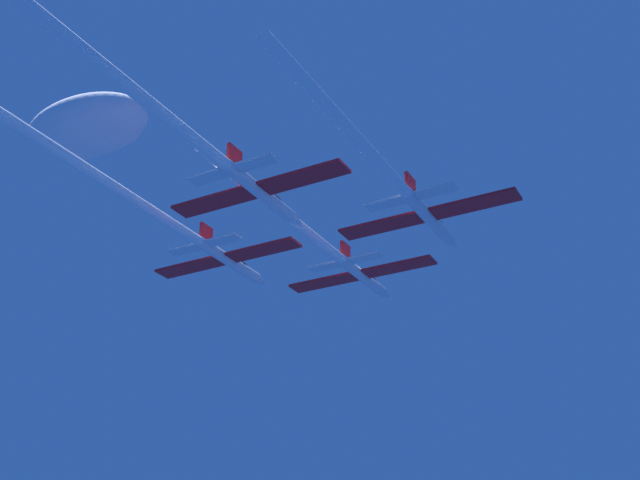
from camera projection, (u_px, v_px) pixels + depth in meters
name	position (u px, v px, depth m)	size (l,w,h in m)	color
jet_lead	(327.00, 248.00, 90.97)	(19.01, 42.04, 3.15)	white
jet_left_wing	(166.00, 220.00, 84.16)	(19.01, 47.81, 3.15)	white
jet_right_wing	(396.00, 181.00, 75.00)	(19.01, 40.14, 3.15)	white
jet_slot	(200.00, 144.00, 69.71)	(19.01, 43.51, 3.15)	white
cloud_wispy	(87.00, 128.00, 123.43)	(22.29, 12.26, 7.80)	white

